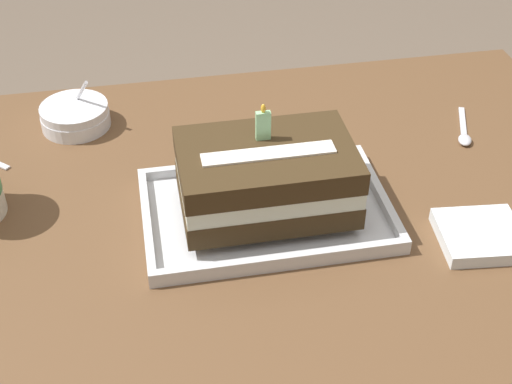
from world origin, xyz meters
TOP-DOWN VIEW (x-y plane):
  - dining_table at (0.00, 0.00)m, footprint 1.24×0.79m
  - foil_tray at (0.02, -0.04)m, footprint 0.37×0.24m
  - birthday_cake at (0.02, -0.04)m, footprint 0.25×0.17m
  - bowl_stack at (-0.26, 0.26)m, footprint 0.12×0.12m
  - serving_spoon_near_tray at (0.40, 0.10)m, footprint 0.06×0.13m
  - napkin_pile at (0.31, -0.16)m, footprint 0.13×0.12m

SIDE VIEW (x-z plane):
  - dining_table at x=0.00m, z-range 0.28..1.06m
  - serving_spoon_near_tray at x=0.40m, z-range 0.78..0.79m
  - foil_tray at x=0.02m, z-range 0.77..0.80m
  - napkin_pile at x=0.31m, z-range 0.78..0.80m
  - bowl_stack at x=-0.26m, z-range 0.75..0.85m
  - birthday_cake at x=0.02m, z-range 0.78..0.93m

